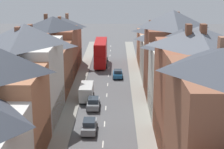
# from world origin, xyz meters

# --- Properties ---
(pavement_left) EXTENTS (2.20, 104.00, 0.14)m
(pavement_left) POSITION_xyz_m (-5.10, 38.00, 0.07)
(pavement_left) COLOR gray
(pavement_left) RESTS_ON ground
(pavement_right) EXTENTS (2.20, 104.00, 0.14)m
(pavement_right) POSITION_xyz_m (5.10, 38.00, 0.07)
(pavement_right) COLOR gray
(pavement_right) RESTS_ON ground
(centre_line_dashes) EXTENTS (0.14, 97.80, 0.01)m
(centre_line_dashes) POSITION_xyz_m (0.00, 36.00, 0.01)
(centre_line_dashes) COLOR silver
(centre_line_dashes) RESTS_ON ground
(terrace_row_left) EXTENTS (8.00, 79.19, 12.98)m
(terrace_row_left) POSITION_xyz_m (-10.18, 26.76, 5.53)
(terrace_row_left) COLOR #A36042
(terrace_row_left) RESTS_ON ground
(terrace_row_right) EXTENTS (8.00, 81.40, 14.14)m
(terrace_row_right) POSITION_xyz_m (10.19, 27.30, 5.93)
(terrace_row_right) COLOR beige
(terrace_row_right) RESTS_ON ground
(double_decker_bus_lead) EXTENTS (2.74, 10.80, 5.30)m
(double_decker_bus_lead) POSITION_xyz_m (-1.81, 62.37, 2.82)
(double_decker_bus_lead) COLOR #B70F0F
(double_decker_bus_lead) RESTS_ON ground
(car_parked_left_a) EXTENTS (1.90, 4.22, 1.71)m
(car_parked_left_a) POSITION_xyz_m (-1.80, 27.39, 0.86)
(car_parked_left_a) COLOR gray
(car_parked_left_a) RESTS_ON ground
(car_parked_right_a) EXTENTS (1.90, 4.19, 1.69)m
(car_parked_right_a) POSITION_xyz_m (-1.80, 35.79, 0.85)
(car_parked_right_a) COLOR gray
(car_parked_right_a) RESTS_ON ground
(car_mid_black) EXTENTS (1.90, 3.83, 1.59)m
(car_mid_black) POSITION_xyz_m (1.80, 52.40, 0.80)
(car_mid_black) COLOR #236093
(car_mid_black) RESTS_ON ground
(delivery_van) EXTENTS (2.20, 5.20, 2.41)m
(delivery_van) POSITION_xyz_m (-3.10, 39.69, 1.34)
(delivery_van) COLOR silver
(delivery_van) RESTS_ON ground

